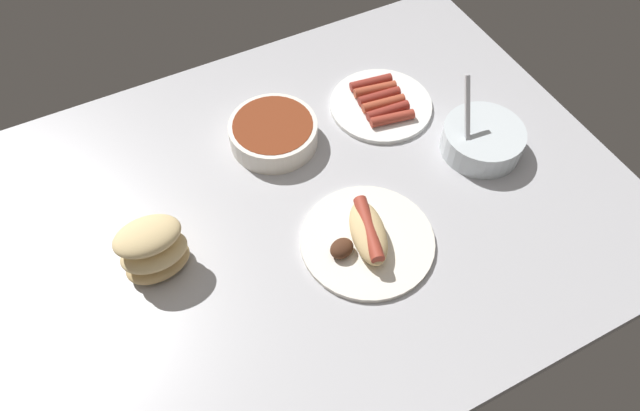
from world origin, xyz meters
The scene contains 6 objects.
ground_plane centered at (0.00, 0.00, -1.50)cm, with size 120.00×90.00×3.00cm, color #B2B2B7.
plate_hotdog_assembled centered at (-6.09, 12.51, 1.77)cm, with size 23.87×23.87×5.61cm.
bread_stack centered at (27.92, 0.63, 5.40)cm, with size 11.89×8.60×10.80cm.
bowl_coleslaw centered at (-37.15, 3.64, 2.99)cm, with size 15.88×15.88×15.33cm.
bowl_chili centered at (-1.60, -16.85, 2.71)cm, with size 17.54×17.54×4.94cm.
plate_sausages centered at (-25.63, -15.48, 1.00)cm, with size 21.46×21.46×3.03cm.
Camera 1 is at (26.52, 58.25, 88.71)cm, focal length 33.09 mm.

